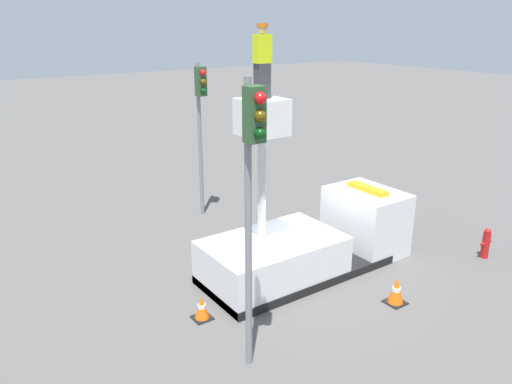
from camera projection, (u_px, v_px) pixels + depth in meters
The scene contains 8 objects.
ground_plane at pixel (296, 272), 14.47m from camera, with size 120.00×120.00×0.00m, color #565451.
bucket_truck at pixel (309, 241), 14.44m from camera, with size 6.40×2.39×5.12m.
worker at pixel (262, 61), 11.86m from camera, with size 0.40×0.26×1.75m.
traffic_light_pole at pixel (252, 175), 9.20m from camera, with size 0.34×0.57×6.00m.
traffic_light_across at pixel (201, 110), 17.55m from camera, with size 0.34×0.57×5.60m.
fire_hydrant at pixel (486, 243), 15.26m from camera, with size 0.47×0.23×0.96m.
traffic_cone_rear at pixel (202, 308), 12.15m from camera, with size 0.45×0.45×0.62m.
traffic_cone_curbside at pixel (396, 291), 12.80m from camera, with size 0.50×0.50×0.73m.
Camera 1 is at (-8.33, -9.97, 6.90)m, focal length 35.00 mm.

